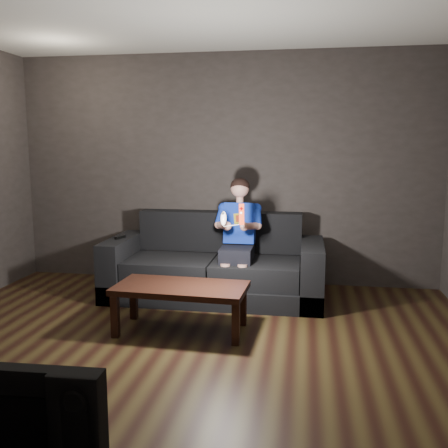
# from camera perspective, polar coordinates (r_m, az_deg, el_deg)

# --- Properties ---
(floor) EXTENTS (5.00, 5.00, 0.00)m
(floor) POSITION_cam_1_polar(r_m,az_deg,el_deg) (3.85, -6.21, -16.21)
(floor) COLOR black
(floor) RESTS_ON ground
(back_wall) EXTENTS (5.00, 0.04, 2.70)m
(back_wall) POSITION_cam_1_polar(r_m,az_deg,el_deg) (5.94, 0.06, 6.23)
(back_wall) COLOR #342E2D
(back_wall) RESTS_ON ground
(sofa) EXTENTS (2.31, 1.00, 0.89)m
(sofa) POSITION_cam_1_polar(r_m,az_deg,el_deg) (5.44, -1.04, -5.33)
(sofa) COLOR black
(sofa) RESTS_ON floor
(child) EXTENTS (0.49, 0.60, 1.20)m
(child) POSITION_cam_1_polar(r_m,az_deg,el_deg) (5.24, 1.64, -0.60)
(child) COLOR black
(child) RESTS_ON sofa
(wii_remote_red) EXTENTS (0.06, 0.08, 0.21)m
(wii_remote_red) POSITION_cam_1_polar(r_m,az_deg,el_deg) (4.74, 2.00, 1.12)
(wii_remote_red) COLOR red
(wii_remote_red) RESTS_ON child
(nunchuk_white) EXTENTS (0.07, 0.09, 0.15)m
(nunchuk_white) POSITION_cam_1_polar(r_m,az_deg,el_deg) (4.78, -0.06, 0.64)
(nunchuk_white) COLOR white
(nunchuk_white) RESTS_ON child
(wii_remote_black) EXTENTS (0.08, 0.15, 0.03)m
(wii_remote_black) POSITION_cam_1_polar(r_m,az_deg,el_deg) (5.56, -11.79, -1.49)
(wii_remote_black) COLOR black
(wii_remote_black) RESTS_ON sofa
(coffee_table) EXTENTS (1.18, 0.63, 0.42)m
(coffee_table) POSITION_cam_1_polar(r_m,az_deg,el_deg) (4.45, -4.95, -7.69)
(coffee_table) COLOR black
(coffee_table) RESTS_ON floor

